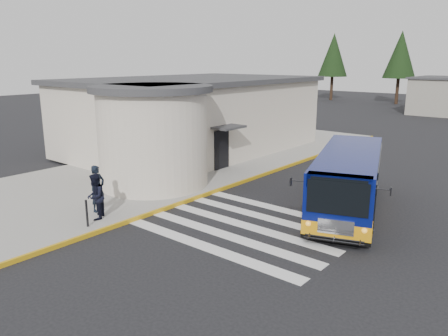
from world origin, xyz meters
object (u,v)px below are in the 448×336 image
Objects in this scene: bollard at (87,213)px; pedestrian_b at (95,197)px; pedestrian_a at (98,189)px; transit_bus at (348,183)px.

pedestrian_b is at bearing 122.65° from bollard.
bollard is at bearing -7.89° from pedestrian_b.
pedestrian_a is at bearing 131.69° from bollard.
bollard is at bearing -146.45° from pedestrian_a.
pedestrian_b is (-6.84, -7.45, -0.14)m from transit_bus.
transit_bus is 10.37m from bollard.
bollard is (1.13, -1.27, -0.44)m from pedestrian_a.
pedestrian_b is 1.75× the size of bollard.
transit_bus reaches higher than pedestrian_b.
transit_bus reaches higher than pedestrian_a.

